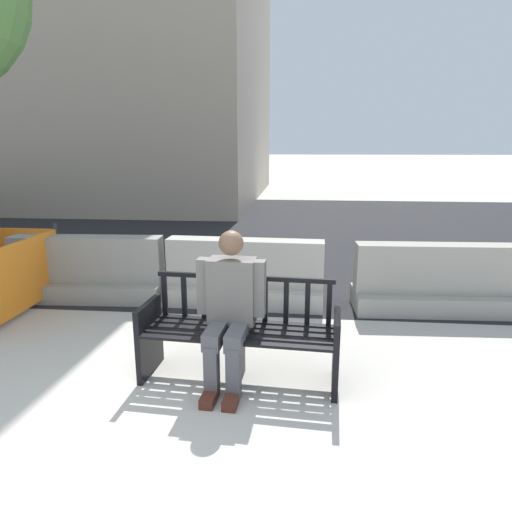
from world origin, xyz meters
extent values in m
plane|color=#B7B2A8|center=(0.00, 0.00, 0.00)|extent=(200.00, 200.00, 0.00)
cube|color=black|center=(0.00, 8.70, 0.00)|extent=(120.00, 12.00, 0.01)
cube|color=black|center=(-0.11, 1.25, 0.33)|extent=(0.09, 0.52, 0.66)
cube|color=black|center=(1.53, 1.13, 0.33)|extent=(0.09, 0.52, 0.66)
cube|color=black|center=(0.71, 1.19, 0.22)|extent=(0.06, 0.33, 0.45)
cube|color=black|center=(0.69, 0.96, 0.45)|extent=(1.60, 0.18, 0.02)
cube|color=black|center=(0.70, 1.08, 0.45)|extent=(1.60, 0.18, 0.02)
cube|color=black|center=(0.71, 1.19, 0.45)|extent=(1.60, 0.18, 0.02)
cube|color=black|center=(0.72, 1.31, 0.45)|extent=(1.60, 0.18, 0.02)
cube|color=black|center=(0.73, 1.42, 0.45)|extent=(1.60, 0.18, 0.02)
cube|color=black|center=(0.73, 1.43, 0.86)|extent=(1.60, 0.15, 0.04)
cube|color=black|center=(-0.02, 1.48, 0.65)|extent=(0.05, 0.03, 0.38)
cube|color=black|center=(0.17, 1.47, 0.65)|extent=(0.05, 0.03, 0.38)
cube|color=black|center=(0.35, 1.46, 0.65)|extent=(0.05, 0.03, 0.38)
cube|color=black|center=(0.54, 1.44, 0.65)|extent=(0.05, 0.03, 0.38)
cube|color=black|center=(0.73, 1.43, 0.65)|extent=(0.05, 0.03, 0.38)
cube|color=black|center=(0.91, 1.42, 0.65)|extent=(0.05, 0.03, 0.38)
cube|color=black|center=(1.10, 1.40, 0.65)|extent=(0.05, 0.03, 0.38)
cube|color=black|center=(1.29, 1.39, 0.65)|extent=(0.05, 0.03, 0.38)
cube|color=black|center=(1.48, 1.38, 0.65)|extent=(0.05, 0.03, 0.38)
cube|color=black|center=(-0.11, 1.23, 0.65)|extent=(0.08, 0.46, 0.03)
cube|color=black|center=(1.53, 1.11, 0.65)|extent=(0.08, 0.46, 0.03)
cube|color=#66605B|center=(0.64, 1.27, 0.79)|extent=(0.42, 0.27, 0.56)
sphere|color=brown|center=(0.64, 1.25, 1.21)|extent=(0.21, 0.21, 0.21)
cube|color=#4C4C51|center=(0.54, 1.05, 0.48)|extent=(0.17, 0.45, 0.14)
cube|color=#4C4C51|center=(0.72, 1.04, 0.48)|extent=(0.17, 0.45, 0.14)
cube|color=#4C4C51|center=(0.53, 0.88, 0.23)|extent=(0.12, 0.12, 0.45)
cube|color=#4C4C51|center=(0.71, 0.87, 0.23)|extent=(0.12, 0.12, 0.45)
cube|color=#4C2319|center=(0.52, 0.80, 0.04)|extent=(0.13, 0.27, 0.08)
cube|color=#4C2319|center=(0.70, 0.79, 0.04)|extent=(0.13, 0.27, 0.08)
cube|color=#66605B|center=(0.40, 1.25, 0.83)|extent=(0.10, 0.13, 0.48)
cube|color=#66605B|center=(0.89, 1.22, 0.83)|extent=(0.10, 0.13, 0.48)
cube|color=#ADA89E|center=(0.52, 3.19, 0.12)|extent=(2.02, 0.76, 0.24)
cube|color=#ADA89E|center=(0.52, 3.19, 0.54)|extent=(2.01, 0.38, 0.60)
cube|color=gray|center=(-1.58, 3.18, 0.12)|extent=(2.03, 0.77, 0.24)
cube|color=gray|center=(-1.58, 3.18, 0.54)|extent=(2.01, 0.39, 0.60)
cube|color=#9E998E|center=(2.90, 3.13, 0.12)|extent=(2.03, 0.76, 0.24)
cube|color=#9E998E|center=(2.90, 3.13, 0.54)|extent=(2.01, 0.38, 0.60)
cylinder|color=#2D2D33|center=(-2.05, 3.31, 0.49)|extent=(0.05, 0.05, 0.99)
cube|color=orange|center=(-2.85, 3.31, 0.49)|extent=(1.59, 0.03, 0.83)
cube|color=orange|center=(-2.05, 2.52, 0.49)|extent=(0.03, 1.59, 0.83)
camera|label=1|loc=(1.20, -2.41, 2.00)|focal=32.00mm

